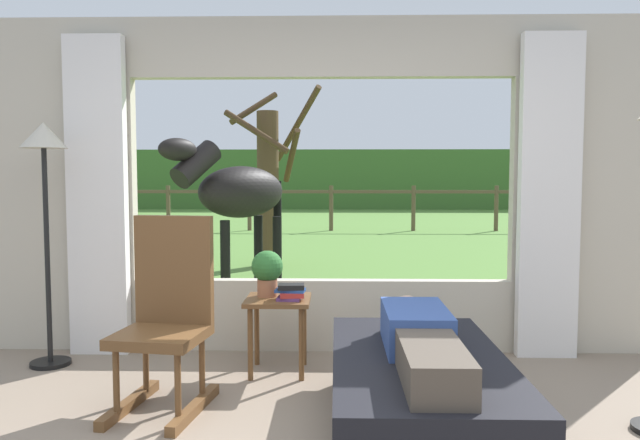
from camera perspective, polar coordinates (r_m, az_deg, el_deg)
back_wall_with_window at (r=4.74m, az=0.14°, el=2.80°), size 5.20×0.12×2.55m
curtain_panel_left at (r=4.94m, az=-19.91°, el=2.04°), size 0.44×0.10×2.40m
curtain_panel_right at (r=4.87m, az=20.43°, el=2.00°), size 0.44×0.10×2.40m
outdoor_pasture_lawn at (r=15.70m, az=1.05°, el=-0.81°), size 36.00×21.68×0.02m
distant_hill_ridge at (r=25.48m, az=1.22°, el=3.76°), size 36.00×2.00×2.40m
recliner_sofa at (r=3.40m, az=9.11°, el=-15.51°), size 0.90×1.70×0.42m
reclining_person at (r=3.26m, az=9.29°, el=-10.78°), size 0.34×1.43×0.22m
rocking_chair at (r=3.77m, az=-13.95°, el=-8.47°), size 0.56×0.74×1.12m
side_table at (r=4.29m, az=-3.90°, el=-8.44°), size 0.44×0.44×0.52m
potted_plant at (r=4.31m, az=-4.91°, el=-4.65°), size 0.22×0.22×0.32m
book_stack at (r=4.19m, az=-2.72°, el=-6.68°), size 0.21×0.16×0.11m
floor_lamp_left at (r=4.75m, az=-24.15°, el=4.23°), size 0.32×0.32×1.73m
horse at (r=7.16m, az=-7.69°, el=2.46°), size 1.38×1.64×1.73m
pasture_tree at (r=9.12m, az=-4.72°, el=3.62°), size 1.42×1.38×2.65m
pasture_fence_line at (r=14.99m, az=1.04°, el=1.77°), size 16.10×0.10×1.10m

